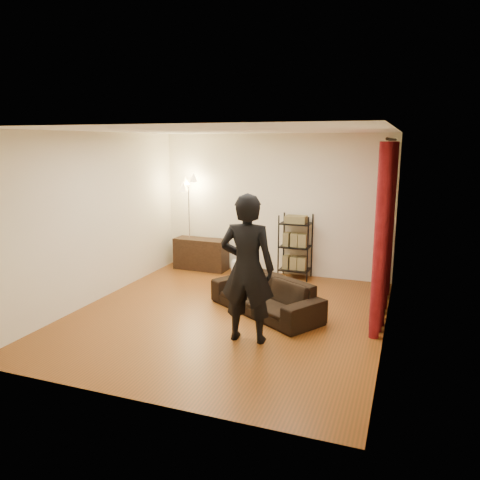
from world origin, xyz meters
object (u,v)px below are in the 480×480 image
at_px(storage_boxes, 240,267).
at_px(floor_lamp, 189,223).
at_px(sofa, 265,295).
at_px(media_cabinet, 201,254).
at_px(person, 247,269).
at_px(wire_shelf, 295,247).

distance_m(storage_boxes, floor_lamp, 1.36).
relative_size(sofa, media_cabinet, 1.72).
relative_size(sofa, storage_boxes, 5.87).
bearing_deg(media_cabinet, sofa, -42.57).
bearing_deg(floor_lamp, person, -52.34).
bearing_deg(wire_shelf, sofa, -68.68).
bearing_deg(floor_lamp, storage_boxes, -0.96).
relative_size(sofa, wire_shelf, 1.52).
bearing_deg(person, wire_shelf, -92.74).
bearing_deg(storage_boxes, media_cabinet, 177.72).
bearing_deg(sofa, person, -54.40).
height_order(media_cabinet, floor_lamp, floor_lamp).
xyz_separation_m(person, floor_lamp, (-2.26, 2.93, -0.03)).
height_order(sofa, person, person).
bearing_deg(floor_lamp, media_cabinet, 3.70).
bearing_deg(person, floor_lamp, -56.76).
relative_size(person, floor_lamp, 1.03).
bearing_deg(floor_lamp, wire_shelf, 1.73).
relative_size(sofa, floor_lamp, 0.99).
height_order(person, wire_shelf, person).
distance_m(person, storage_boxes, 3.25).
relative_size(sofa, person, 0.96).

